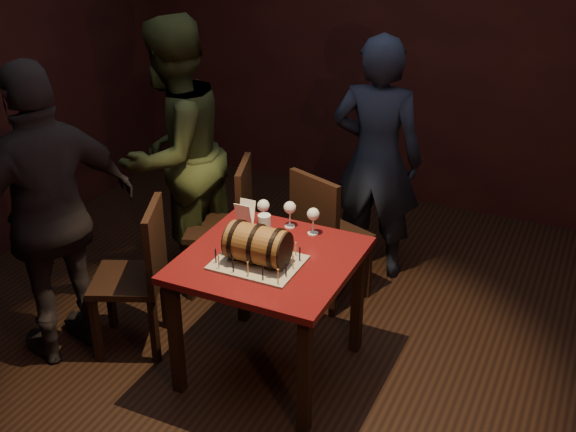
{
  "coord_description": "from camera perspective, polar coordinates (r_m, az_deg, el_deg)",
  "views": [
    {
      "loc": [
        1.43,
        -3.07,
        2.68
      ],
      "look_at": [
        -0.03,
        0.05,
        0.95
      ],
      "focal_mm": 45.0,
      "sensor_mm": 36.0,
      "label": 1
    }
  ],
  "objects": [
    {
      "name": "person_back",
      "position": [
        4.89,
        7.0,
        4.47
      ],
      "size": [
        0.66,
        0.47,
        1.7
      ],
      "primitive_type": "imported",
      "rotation": [
        0.0,
        0.0,
        3.25
      ],
      "color": "#171D2F",
      "rests_on": "ground"
    },
    {
      "name": "room_shell",
      "position": [
        3.62,
        0.05,
        5.97
      ],
      "size": [
        5.04,
        5.04,
        2.8
      ],
      "color": "black",
      "rests_on": "ground"
    },
    {
      "name": "barrel_cake",
      "position": [
        3.75,
        -2.42,
        -2.27
      ],
      "size": [
        0.38,
        0.22,
        0.22
      ],
      "color": "brown",
      "rests_on": "cake_board"
    },
    {
      "name": "chair_left_front",
      "position": [
        4.28,
        -11.6,
        -4.19
      ],
      "size": [
        0.53,
        0.53,
        0.93
      ],
      "color": "black",
      "rests_on": "ground"
    },
    {
      "name": "menu_card",
      "position": [
        4.2,
        -3.41,
        0.26
      ],
      "size": [
        0.1,
        0.05,
        0.13
      ],
      "primitive_type": null,
      "color": "white",
      "rests_on": "pub_table"
    },
    {
      "name": "birthday_candles",
      "position": [
        3.78,
        -2.4,
        -3.09
      ],
      "size": [
        0.4,
        0.3,
        0.09
      ],
      "color": "#F8E494",
      "rests_on": "cake_board"
    },
    {
      "name": "chair_back",
      "position": [
        4.62,
        2.91,
        -1.22
      ],
      "size": [
        0.52,
        0.52,
        0.93
      ],
      "color": "black",
      "rests_on": "ground"
    },
    {
      "name": "cake_board",
      "position": [
        3.81,
        -2.39,
        -3.7
      ],
      "size": [
        0.45,
        0.35,
        0.01
      ],
      "primitive_type": "cube",
      "color": "gray",
      "rests_on": "pub_table"
    },
    {
      "name": "pint_of_ale",
      "position": [
        4.01,
        -1.87,
        -0.93
      ],
      "size": [
        0.07,
        0.07,
        0.15
      ],
      "color": "silver",
      "rests_on": "pub_table"
    },
    {
      "name": "person_left_rear",
      "position": [
        4.83,
        -8.99,
        4.83
      ],
      "size": [
        0.81,
        0.97,
        1.81
      ],
      "primitive_type": "imported",
      "rotation": [
        0.0,
        0.0,
        -1.71
      ],
      "color": "#2D371B",
      "rests_on": "ground"
    },
    {
      "name": "wine_glass_mid",
      "position": [
        4.12,
        0.15,
        0.59
      ],
      "size": [
        0.07,
        0.07,
        0.16
      ],
      "color": "silver",
      "rests_on": "pub_table"
    },
    {
      "name": "chair_left_rear",
      "position": [
        4.76,
        -4.62,
        -0.35
      ],
      "size": [
        0.51,
        0.51,
        0.93
      ],
      "color": "black",
      "rests_on": "ground"
    },
    {
      "name": "person_left_front",
      "position": [
        4.2,
        -18.21,
        -0.03
      ],
      "size": [
        0.78,
        1.12,
        1.77
      ],
      "primitive_type": "imported",
      "rotation": [
        0.0,
        0.0,
        -1.95
      ],
      "color": "black",
      "rests_on": "ground"
    },
    {
      "name": "pub_table",
      "position": [
        3.93,
        -1.46,
        -4.62
      ],
      "size": [
        0.9,
        0.9,
        0.75
      ],
      "color": "#490C0F",
      "rests_on": "ground"
    },
    {
      "name": "wine_glass_right",
      "position": [
        4.05,
        2.01,
        0.06
      ],
      "size": [
        0.07,
        0.07,
        0.16
      ],
      "color": "silver",
      "rests_on": "pub_table"
    },
    {
      "name": "wine_glass_left",
      "position": [
        4.15,
        -1.96,
        0.74
      ],
      "size": [
        0.07,
        0.07,
        0.16
      ],
      "color": "silver",
      "rests_on": "pub_table"
    }
  ]
}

